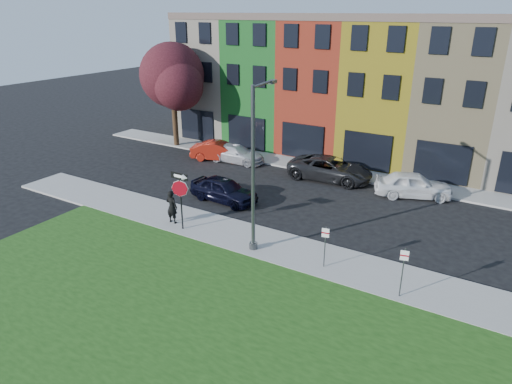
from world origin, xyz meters
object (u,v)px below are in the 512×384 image
Objects in this scene: sedan_near at (224,190)px; stop_sign at (180,189)px; man at (172,207)px; street_lamp at (255,170)px.

stop_sign is at bearing -170.60° from sedan_near.
man reaches higher than sedan_near.
stop_sign is 4.69m from sedan_near.
sedan_near is 0.57× the size of street_lamp.
street_lamp reaches higher than sedan_near.
sedan_near is at bearing -99.17° from man.
sedan_near is at bearing 97.03° from stop_sign.
sedan_near is 7.00m from street_lamp.
sedan_near is (-0.44, 4.39, -1.59)m from stop_sign.
sedan_near is (0.49, 4.07, -0.30)m from man.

